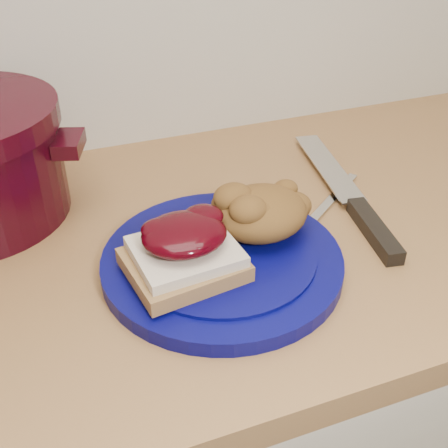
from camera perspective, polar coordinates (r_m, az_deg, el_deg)
name	(u,v)px	position (r m, az deg, el deg)	size (l,w,h in m)	color
plate	(222,262)	(0.68, -0.19, -3.84)	(0.29, 0.29, 0.02)	#05064D
sandwich	(184,250)	(0.63, -4.06, -2.67)	(0.14, 0.12, 0.06)	olive
stuffing_mound	(261,213)	(0.69, 3.73, 1.12)	(0.12, 0.10, 0.06)	brown
chef_knife	(360,211)	(0.80, 13.66, 1.34)	(0.09, 0.35, 0.02)	black
butter_knife	(332,198)	(0.83, 10.94, 2.58)	(0.16, 0.01, 0.00)	silver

